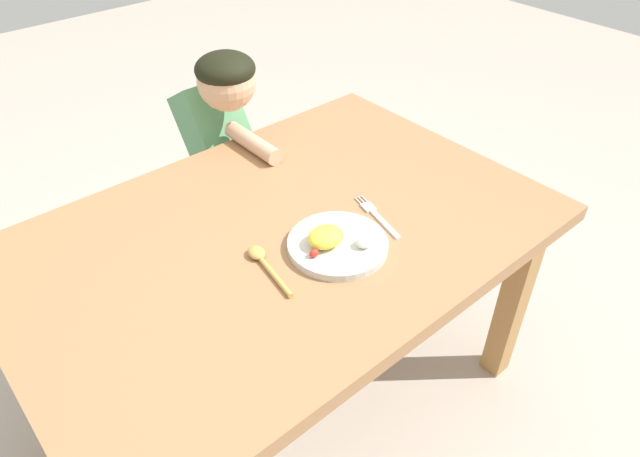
% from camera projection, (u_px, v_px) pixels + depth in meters
% --- Properties ---
extents(ground_plane, '(8.00, 8.00, 0.00)m').
position_uv_depth(ground_plane, '(290.00, 392.00, 1.83)').
color(ground_plane, '#B0A497').
extents(dining_table, '(1.33, 0.90, 0.67)m').
position_uv_depth(dining_table, '(283.00, 253.00, 1.47)').
color(dining_table, '#9F7048').
rests_on(dining_table, ground_plane).
extents(plate, '(0.24, 0.24, 0.06)m').
position_uv_depth(plate, '(336.00, 243.00, 1.35)').
color(plate, silver).
rests_on(plate, dining_table).
extents(fork, '(0.06, 0.19, 0.01)m').
position_uv_depth(fork, '(377.00, 216.00, 1.45)').
color(fork, silver).
rests_on(fork, dining_table).
extents(spoon, '(0.05, 0.19, 0.02)m').
position_uv_depth(spoon, '(263.00, 261.00, 1.31)').
color(spoon, tan).
rests_on(spoon, dining_table).
extents(person, '(0.18, 0.47, 0.94)m').
position_uv_depth(person, '(220.00, 161.00, 1.92)').
color(person, '#4D3D5D').
rests_on(person, ground_plane).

